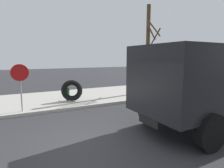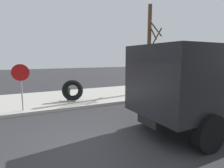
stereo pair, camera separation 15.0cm
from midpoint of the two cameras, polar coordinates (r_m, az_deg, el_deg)
The scene contains 7 objects.
ground_plane at distance 5.73m, azimuth -9.23°, elevation -19.06°, with size 80.00×80.00×0.00m, color #2D2D30.
sidewalk_curb at distance 11.75m, azimuth -18.87°, elevation -4.69°, with size 36.00×5.00×0.15m, color #ADA89E.
fire_hydrant at distance 10.83m, azimuth -13.94°, elevation -2.95°, with size 0.23×0.52×0.77m.
loose_tire at distance 10.67m, azimuth -12.72°, elevation -1.95°, with size 1.20×1.20×0.29m, color black.
stop_sign at distance 9.30m, azimuth -27.03°, elevation 1.42°, with size 0.76×0.08×2.17m.
dump_truck_gray at distance 8.06m, azimuth 29.30°, elevation 0.00°, with size 7.05×2.93×3.00m.
bare_tree at distance 13.22m, azimuth 10.84°, elevation 10.81°, with size 1.23×1.22×6.00m.
Camera 1 is at (-1.55, -4.85, 2.62)m, focal length 29.47 mm.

